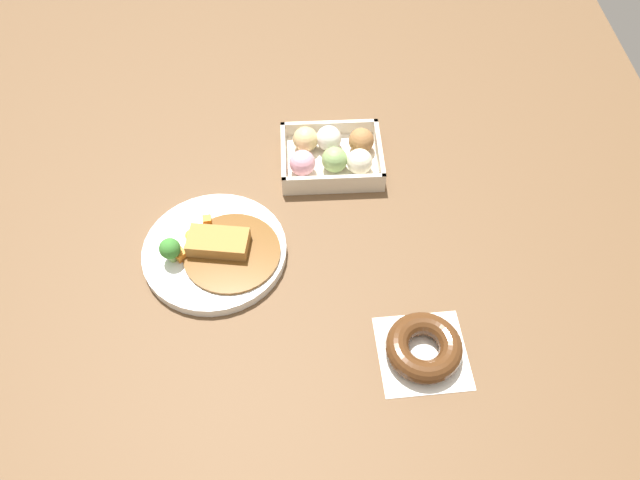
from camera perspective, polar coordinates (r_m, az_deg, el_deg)
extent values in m
plane|color=brown|center=(1.09, -4.77, 0.05)|extent=(1.60, 1.60, 0.00)
cylinder|color=white|center=(1.08, -9.57, -1.06)|extent=(0.24, 0.24, 0.02)
cylinder|color=brown|center=(1.05, -8.05, -1.16)|extent=(0.16, 0.16, 0.01)
cube|color=#A87538|center=(1.05, -9.27, -0.19)|extent=(0.11, 0.07, 0.02)
cylinder|color=white|center=(1.08, -11.50, 0.16)|extent=(0.05, 0.05, 0.00)
ellipsoid|color=yellow|center=(1.08, -11.58, 0.46)|extent=(0.02, 0.02, 0.01)
cylinder|color=#8CB766|center=(1.06, -13.33, -1.44)|extent=(0.01, 0.01, 0.02)
sphere|color=#387A2D|center=(1.04, -13.54, -0.76)|extent=(0.04, 0.04, 0.04)
cube|color=orange|center=(1.10, -10.25, 1.77)|extent=(0.02, 0.02, 0.01)
cube|color=orange|center=(1.06, -12.62, -1.33)|extent=(0.02, 0.02, 0.02)
cube|color=beige|center=(1.20, 1.04, 7.15)|extent=(0.19, 0.15, 0.01)
cube|color=beige|center=(1.18, -3.34, 7.68)|extent=(0.01, 0.15, 0.03)
cube|color=beige|center=(1.19, 5.43, 7.97)|extent=(0.01, 0.15, 0.03)
cube|color=beige|center=(1.13, 1.28, 5.28)|extent=(0.19, 0.01, 0.03)
cube|color=beige|center=(1.23, 0.85, 10.21)|extent=(0.19, 0.01, 0.03)
sphere|color=pink|center=(1.15, -1.62, 7.04)|extent=(0.05, 0.05, 0.05)
sphere|color=#84A860|center=(1.16, 1.33, 7.34)|extent=(0.05, 0.05, 0.05)
sphere|color=#EFE5C6|center=(1.16, 3.63, 7.16)|extent=(0.05, 0.05, 0.05)
sphere|color=#DBB77A|center=(1.20, -1.34, 9.18)|extent=(0.05, 0.05, 0.05)
sphere|color=silver|center=(1.20, 0.80, 9.27)|extent=(0.05, 0.05, 0.05)
sphere|color=#9E6B3D|center=(1.20, 3.79, 9.04)|extent=(0.05, 0.05, 0.05)
cube|color=white|center=(0.98, 9.32, -10.13)|extent=(0.14, 0.14, 0.00)
torus|color=#4C2B14|center=(0.97, 9.46, -9.63)|extent=(0.12, 0.12, 0.04)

